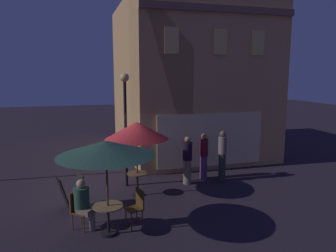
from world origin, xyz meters
TOP-DOWN VIEW (x-y plane):
  - ground_plane at (0.00, 0.00)m, footprint 60.00×60.00m
  - cafe_building at (3.54, 3.95)m, footprint 6.26×7.91m
  - street_lamp_near_corner at (0.90, 0.46)m, footprint 0.30×0.30m
  - menu_sandwich_board at (-0.94, -1.08)m, footprint 0.79×0.70m
  - cafe_table_0 at (-0.05, -2.83)m, footprint 0.72×0.72m
  - cafe_table_1 at (1.09, -0.54)m, footprint 0.64×0.64m
  - patio_umbrella_0 at (-0.05, -2.83)m, footprint 2.29×2.29m
  - patio_umbrella_1 at (1.09, -0.54)m, footprint 1.97×1.97m
  - cafe_chair_0 at (0.69, -2.61)m, footprint 0.48×0.48m
  - cafe_chair_1 at (-0.72, -2.27)m, footprint 0.60×0.60m
  - patron_seated_0 at (-0.61, -2.37)m, footprint 0.56×0.54m
  - patron_standing_1 at (2.98, 0.08)m, footprint 0.33×0.33m
  - patron_standing_2 at (4.29, 0.04)m, footprint 0.30×0.30m
  - patron_standing_3 at (3.73, 0.42)m, footprint 0.31×0.31m

SIDE VIEW (x-z plane):
  - ground_plane at x=0.00m, z-range 0.00..0.00m
  - cafe_table_1 at x=1.09m, z-range 0.13..0.88m
  - menu_sandwich_board at x=-0.94m, z-range 0.02..1.00m
  - cafe_table_0 at x=-0.05m, z-range 0.16..0.90m
  - cafe_chair_1 at x=-0.72m, z-range 0.08..1.03m
  - cafe_chair_0 at x=0.69m, z-range 0.10..1.06m
  - patron_seated_0 at x=-0.61m, z-range 0.09..1.36m
  - patron_standing_1 at x=2.98m, z-range 0.01..1.70m
  - patron_standing_3 at x=3.73m, z-range 0.02..1.71m
  - patron_standing_2 at x=4.29m, z-range 0.03..1.86m
  - patio_umbrella_1 at x=1.09m, z-range 0.91..3.28m
  - patio_umbrella_0 at x=-0.05m, z-range 0.97..3.27m
  - street_lamp_near_corner at x=0.90m, z-range 0.67..4.52m
  - cafe_building at x=3.54m, z-range -0.01..7.11m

